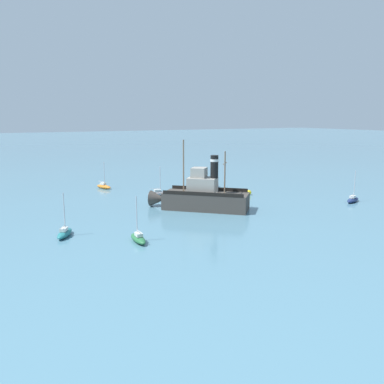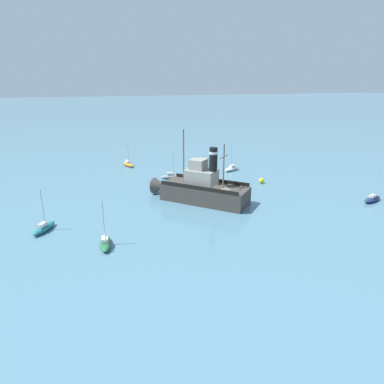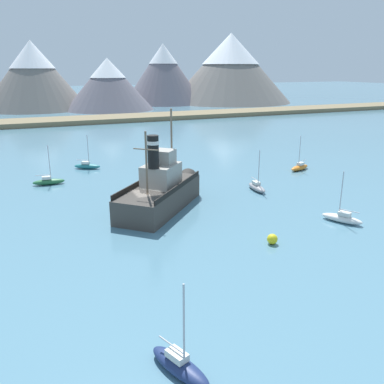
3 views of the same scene
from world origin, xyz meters
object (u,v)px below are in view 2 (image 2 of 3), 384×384
old_tugboat (201,189)px  sailboat_white (232,168)px  sailboat_teal (44,228)px  sailboat_orange (128,164)px  mooring_buoy (262,181)px  sailboat_green (105,242)px  sailboat_navy (372,199)px  sailboat_grey (172,176)px

old_tugboat → sailboat_white: old_tugboat is taller
sailboat_teal → sailboat_orange: same height
mooring_buoy → sailboat_green: bearing=120.8°
sailboat_teal → sailboat_white: size_ratio=1.00×
old_tugboat → mooring_buoy: bearing=-66.7°
sailboat_green → sailboat_white: 34.39m
sailboat_navy → sailboat_teal: bearing=86.3°
sailboat_grey → sailboat_orange: size_ratio=1.00×
sailboat_green → mooring_buoy: sailboat_green is taller
old_tugboat → sailboat_navy: size_ratio=2.60×
old_tugboat → sailboat_green: 17.08m
sailboat_green → mooring_buoy: (15.44, -25.95, 0.01)m
sailboat_teal → sailboat_grey: (16.64, -18.83, 0.00)m
sailboat_navy → sailboat_orange: bearing=45.1°
sailboat_teal → sailboat_orange: 30.34m
sailboat_teal → sailboat_grey: bearing=-48.5°
sailboat_teal → sailboat_green: bearing=-131.7°
sailboat_grey → old_tugboat: bearing=-174.0°
sailboat_white → sailboat_green: bearing=134.9°
sailboat_navy → sailboat_grey: bearing=51.4°
sailboat_green → sailboat_white: size_ratio=1.00×
sailboat_green → sailboat_navy: same height
sailboat_grey → sailboat_orange: same height
old_tugboat → mooring_buoy: old_tugboat is taller
mooring_buoy → sailboat_white: bearing=10.1°
sailboat_white → mooring_buoy: bearing=-169.9°
sailboat_navy → mooring_buoy: bearing=40.8°
sailboat_teal → sailboat_white: same height
old_tugboat → mooring_buoy: size_ratio=14.65×
sailboat_teal → sailboat_white: bearing=-59.0°
sailboat_green → mooring_buoy: 30.19m
sailboat_teal → mooring_buoy: sailboat_teal is taller
sailboat_navy → mooring_buoy: size_ratio=5.62×
sailboat_grey → mooring_buoy: bearing=-117.2°
old_tugboat → sailboat_grey: old_tugboat is taller
sailboat_teal → mooring_buoy: (9.67, -32.41, 0.01)m
sailboat_grey → mooring_buoy: (-6.97, -13.58, 0.01)m
sailboat_grey → sailboat_white: bearing=-81.2°
mooring_buoy → sailboat_orange: bearing=47.8°
old_tugboat → sailboat_navy: 24.14m
sailboat_navy → sailboat_orange: (30.34, 30.47, 0.00)m
sailboat_navy → mooring_buoy: 16.43m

